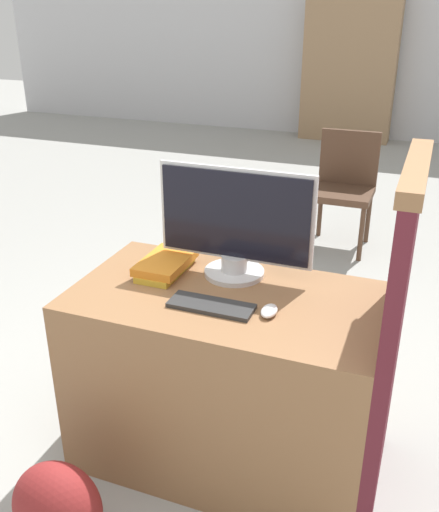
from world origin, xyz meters
name	(u,v)px	position (x,y,z in m)	size (l,w,h in m)	color
ground_plane	(195,509)	(0.00, 0.00, 0.00)	(20.00, 20.00, 0.00)	#9E9E99
wall_back	(399,30)	(0.00, 6.71, 1.40)	(12.00, 0.06, 2.80)	silver
desk	(226,378)	(0.00, 0.33, 0.38)	(1.16, 0.66, 0.76)	#8C603D
carrel_divider	(391,347)	(0.60, 0.32, 0.67)	(0.07, 0.64, 1.32)	#5B1E28
monitor	(235,225)	(-0.03, 0.50, 0.97)	(0.62, 0.24, 0.44)	silver
keyboard	(211,306)	(-0.02, 0.22, 0.76)	(0.31, 0.11, 0.02)	#2D2D2D
mouse	(269,311)	(0.19, 0.24, 0.77)	(0.06, 0.10, 0.03)	white
book_stack	(166,265)	(-0.30, 0.43, 0.79)	(0.17, 0.28, 0.06)	gold
backpack	(56,511)	(-0.38, -0.31, 0.17)	(0.32, 0.28, 0.35)	maroon
far_chair	(345,183)	(0.05, 2.77, 0.50)	(0.44, 0.44, 0.87)	#4C3323
bookshelf_far	(349,70)	(-0.56, 6.47, 0.92)	(1.19, 0.32, 1.84)	#9E7A56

